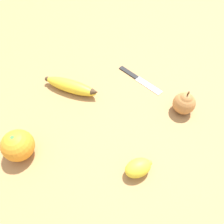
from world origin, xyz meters
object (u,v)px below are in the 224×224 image
object	(u,v)px
pear	(184,103)
banana	(71,86)
lemon	(138,168)
paring_knife	(138,78)
orange	(18,145)

from	to	relation	value
pear	banana	bearing A→B (deg)	70.75
banana	lemon	world-z (taller)	lemon
banana	paring_knife	bearing A→B (deg)	35.39
lemon	paring_knife	size ratio (longest dim) A/B	0.53
paring_knife	pear	bearing A→B (deg)	86.98
banana	paring_knife	world-z (taller)	banana
pear	orange	bearing A→B (deg)	101.46
pear	paring_knife	distance (m)	0.19
banana	paring_knife	size ratio (longest dim) A/B	1.22
banana	orange	world-z (taller)	orange
paring_knife	lemon	bearing A→B (deg)	40.03
banana	paring_knife	xyz separation A→B (m)	(0.03, -0.23, -0.02)
banana	orange	xyz separation A→B (m)	(-0.21, 0.13, 0.02)
orange	pear	size ratio (longest dim) A/B	0.98
pear	lemon	distance (m)	0.25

